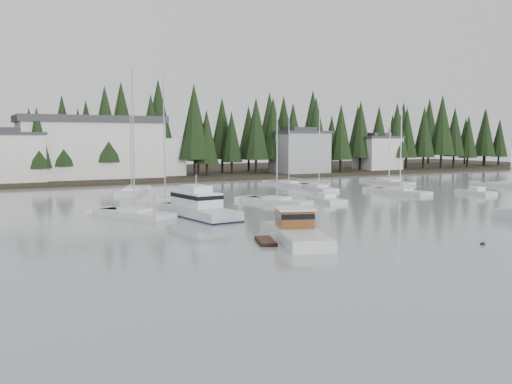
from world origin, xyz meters
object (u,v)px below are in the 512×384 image
at_px(sailboat_4, 389,183).
at_px(sailboat_6, 289,185).
at_px(house_east_a, 300,151).
at_px(sailboat_5, 135,215).
at_px(sailboat_10, 400,193).
at_px(sailboat_7, 277,203).
at_px(cabin_cruiser_center, 198,209).
at_px(house_west, 14,156).
at_px(harbor_inn, 103,148).
at_px(runabout_2, 477,193).
at_px(sailboat_0, 165,205).
at_px(house_east_b, 377,152).
at_px(sailboat_3, 132,193).
at_px(sailboat_9, 319,189).
at_px(runabout_1, 327,200).
at_px(sailboat_2, 510,187).
at_px(lobster_boat_brown, 297,234).

distance_m(sailboat_4, sailboat_6, 17.48).
bearing_deg(house_east_a, sailboat_6, -126.26).
bearing_deg(sailboat_5, sailboat_10, -108.86).
height_order(house_east_a, sailboat_7, sailboat_7).
xyz_separation_m(cabin_cruiser_center, sailboat_10, (33.23, 8.63, -0.64)).
xyz_separation_m(house_west, harbor_inn, (15.04, 3.34, 1.12)).
distance_m(harbor_inn, runabout_2, 63.00).
xyz_separation_m(house_west, sailboat_5, (6.52, -45.98, -4.57)).
xyz_separation_m(sailboat_0, sailboat_4, (43.30, 12.41, -0.03)).
height_order(house_east_a, sailboat_0, sailboat_0).
distance_m(house_west, house_east_b, 76.01).
bearing_deg(sailboat_6, sailboat_10, -164.77).
bearing_deg(sailboat_0, sailboat_5, 162.31).
xyz_separation_m(house_east_a, cabin_cruiser_center, (-42.16, -48.13, -4.21)).
bearing_deg(house_west, sailboat_5, -81.93).
distance_m(harbor_inn, sailboat_5, 50.37).
bearing_deg(sailboat_3, sailboat_4, -69.60).
xyz_separation_m(house_east_a, sailboat_3, (-41.30, -22.12, -4.86)).
bearing_deg(sailboat_9, sailboat_4, -64.06).
distance_m(cabin_cruiser_center, sailboat_9, 32.48).
height_order(sailboat_0, sailboat_9, sailboat_0).
distance_m(house_east_a, sailboat_10, 40.79).
distance_m(house_west, sailboat_5, 46.66).
xyz_separation_m(sailboat_10, runabout_1, (-14.69, -3.63, 0.07)).
distance_m(sailboat_3, runabout_2, 46.84).
distance_m(sailboat_2, sailboat_10, 22.10).
distance_m(house_east_b, harbor_inn, 61.02).
bearing_deg(sailboat_10, lobster_boat_brown, 120.77).
bearing_deg(harbor_inn, runabout_1, -72.10).
bearing_deg(sailboat_3, house_east_a, -36.80).
relative_size(lobster_boat_brown, sailboat_2, 0.70).
bearing_deg(sailboat_10, sailboat_4, -42.78).
bearing_deg(cabin_cruiser_center, sailboat_6, -50.67).
bearing_deg(sailboat_7, sailboat_6, -55.78).
relative_size(house_west, harbor_inn, 0.32).
xyz_separation_m(harbor_inn, sailboat_5, (-8.52, -49.32, -5.69)).
distance_m(house_west, sailboat_6, 44.62).
bearing_deg(harbor_inn, sailboat_7, -78.78).
distance_m(cabin_cruiser_center, runabout_2, 41.65).
relative_size(sailboat_2, sailboat_3, 1.20).
bearing_deg(cabin_cruiser_center, sailboat_3, -7.88).
xyz_separation_m(sailboat_0, runabout_2, (41.37, -7.35, 0.04)).
xyz_separation_m(sailboat_3, sailboat_5, (-6.18, -22.86, 0.04)).
height_order(sailboat_0, sailboat_6, sailboat_0).
relative_size(house_east_b, harbor_inn, 0.32).
xyz_separation_m(house_west, sailboat_9, (38.50, -30.59, -4.58)).
bearing_deg(sailboat_0, sailboat_7, -87.33).
bearing_deg(house_east_b, sailboat_6, -148.22).
bearing_deg(runabout_2, sailboat_4, -2.42).
bearing_deg(runabout_2, cabin_cruiser_center, 97.04).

